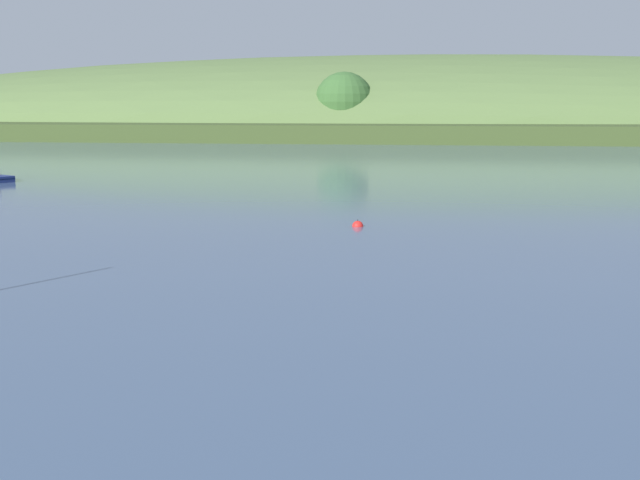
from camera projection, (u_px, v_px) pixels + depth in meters
The scene contains 2 objects.
far_shoreline_hill at pixel (423, 133), 200.92m from camera, with size 435.46×141.88×37.25m.
mooring_buoy_midchannel at pixel (358, 226), 46.63m from camera, with size 0.63×0.63×0.71m.
Camera 1 is at (9.42, 10.17, 6.68)m, focal length 46.89 mm.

